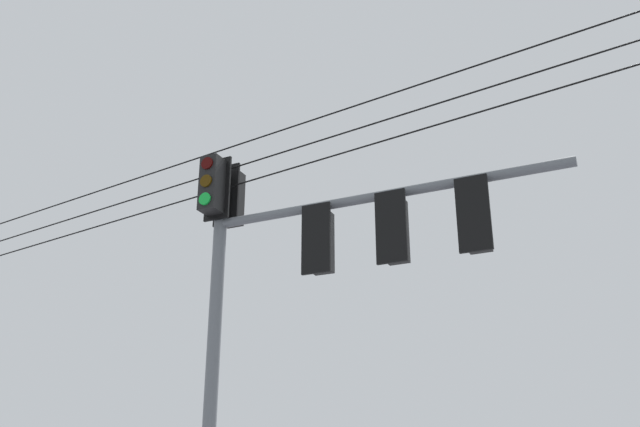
# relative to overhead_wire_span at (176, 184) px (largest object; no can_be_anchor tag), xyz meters

# --- Properties ---
(signal_mast_assembly) EXTENTS (5.53, 0.97, 7.14)m
(signal_mast_assembly) POSITION_rel_overhead_wire_span_xyz_m (2.29, -0.05, -1.78)
(signal_mast_assembly) COLOR slate
(signal_mast_assembly) RESTS_ON ground
(overhead_wire_span) EXTENTS (21.88, 1.87, 1.30)m
(overhead_wire_span) POSITION_rel_overhead_wire_span_xyz_m (0.00, 0.00, 0.00)
(overhead_wire_span) COLOR black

